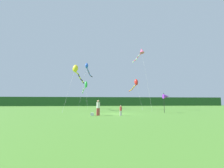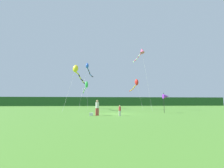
# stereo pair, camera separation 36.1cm
# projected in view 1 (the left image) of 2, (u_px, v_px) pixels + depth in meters

# --- Properties ---
(ground_plane) EXTENTS (120.00, 120.00, 0.00)m
(ground_plane) POSITION_uv_depth(u_px,v_px,m) (117.00, 114.00, 20.79)
(ground_plane) COLOR #4C842D
(distant_treeline) EXTENTS (108.00, 2.02, 3.68)m
(distant_treeline) POSITION_uv_depth(u_px,v_px,m) (102.00, 101.00, 65.43)
(distant_treeline) COLOR #234C23
(distant_treeline) RESTS_ON ground
(person_adult) EXTENTS (0.40, 0.40, 1.82)m
(person_adult) POSITION_uv_depth(u_px,v_px,m) (98.00, 107.00, 18.36)
(person_adult) COLOR #B23338
(person_adult) RESTS_ON ground
(person_child) EXTENTS (0.27, 0.27, 1.21)m
(person_child) POSITION_uv_depth(u_px,v_px,m) (121.00, 110.00, 18.12)
(person_child) COLOR silver
(person_child) RESTS_ON ground
(cooler_box) EXTENTS (0.40, 0.35, 0.33)m
(cooler_box) POSITION_uv_depth(u_px,v_px,m) (92.00, 114.00, 18.07)
(cooler_box) COLOR silver
(cooler_box) RESTS_ON ground
(banner_flag_pole) EXTENTS (0.90, 0.70, 2.96)m
(banner_flag_pole) POSITION_uv_depth(u_px,v_px,m) (166.00, 97.00, 23.06)
(banner_flag_pole) COLOR black
(banner_flag_pole) RESTS_ON ground
(kite_rainbow) EXTENTS (1.52, 7.65, 12.51)m
(kite_rainbow) POSITION_uv_depth(u_px,v_px,m) (141.00, 52.00, 31.55)
(kite_rainbow) COLOR #B2B2B2
(kite_rainbow) RESTS_ON ground
(kite_yellow) EXTENTS (2.58, 10.17, 8.63)m
(kite_yellow) POSITION_uv_depth(u_px,v_px,m) (76.00, 70.00, 29.10)
(kite_yellow) COLOR #B2B2B2
(kite_yellow) RESTS_ON ground
(kite_blue) EXTENTS (2.63, 9.75, 10.67)m
(kite_blue) POSITION_uv_depth(u_px,v_px,m) (87.00, 68.00, 36.54)
(kite_blue) COLOR #B2B2B2
(kite_blue) RESTS_ON ground
(kite_green) EXTENTS (1.86, 8.73, 6.73)m
(kite_green) POSITION_uv_depth(u_px,v_px,m) (86.00, 86.00, 37.67)
(kite_green) COLOR #B2B2B2
(kite_green) RESTS_ON ground
(kite_red) EXTENTS (1.23, 7.07, 6.66)m
(kite_red) POSITION_uv_depth(u_px,v_px,m) (136.00, 83.00, 33.82)
(kite_red) COLOR #B2B2B2
(kite_red) RESTS_ON ground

